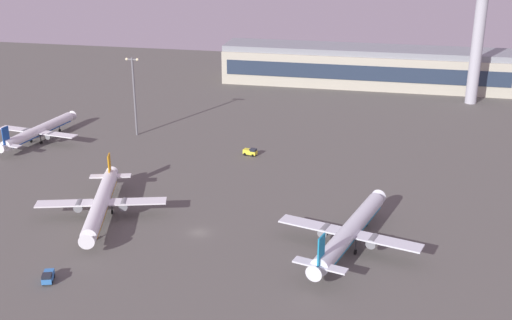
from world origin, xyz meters
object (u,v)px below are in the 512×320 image
at_px(airplane_near_gate, 350,232).
at_px(baggage_tractor, 48,277).
at_px(cargo_loader, 250,152).
at_px(airplane_far_stand, 101,203).
at_px(control_tower, 479,31).
at_px(airplane_mid_apron, 38,131).
at_px(apron_light_east, 134,92).

bearing_deg(airplane_near_gate, baggage_tractor, -139.83).
distance_m(airplane_near_gate, cargo_loader, 63.72).
bearing_deg(airplane_far_stand, control_tower, -143.52).
distance_m(control_tower, cargo_loader, 107.82).
bearing_deg(control_tower, airplane_far_stand, -127.61).
bearing_deg(airplane_mid_apron, airplane_near_gate, -18.05).
bearing_deg(control_tower, apron_light_east, -150.29).
height_order(airplane_far_stand, baggage_tractor, airplane_far_stand).
height_order(baggage_tractor, apron_light_east, apron_light_east).
distance_m(baggage_tractor, apron_light_east, 94.80).
height_order(control_tower, airplane_far_stand, control_tower).
distance_m(control_tower, airplane_far_stand, 161.54).
xyz_separation_m(control_tower, airplane_far_stand, (-97.46, -126.51, -24.30)).
distance_m(airplane_mid_apron, cargo_loader, 70.08).
height_order(baggage_tractor, cargo_loader, same).
bearing_deg(apron_light_east, airplane_far_stand, -75.88).
relative_size(airplane_far_stand, baggage_tractor, 8.76).
bearing_deg(airplane_mid_apron, cargo_loader, 9.79).
bearing_deg(airplane_far_stand, airplane_near_gate, 161.13).
xyz_separation_m(airplane_near_gate, apron_light_east, (-75.83, 65.11, 10.89)).
xyz_separation_m(airplane_far_stand, airplane_mid_apron, (-44.08, 48.84, -0.36)).
xyz_separation_m(airplane_near_gate, cargo_loader, (-34.30, 53.62, -2.89)).
xyz_separation_m(control_tower, airplane_near_gate, (-37.23, -129.63, -24.17)).
height_order(control_tower, airplane_mid_apron, control_tower).
bearing_deg(cargo_loader, airplane_near_gate, 44.36).
bearing_deg(cargo_loader, apron_light_east, -93.70).
xyz_separation_m(airplane_far_stand, apron_light_east, (-15.59, 61.99, 11.03)).
xyz_separation_m(airplane_near_gate, airplane_mid_apron, (-104.31, 51.96, -0.49)).
bearing_deg(control_tower, baggage_tractor, -121.36).
bearing_deg(airplane_near_gate, cargo_loader, 137.88).
distance_m(airplane_far_stand, baggage_tractor, 30.32).
xyz_separation_m(airplane_far_stand, airplane_near_gate, (60.24, -3.11, 0.13)).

